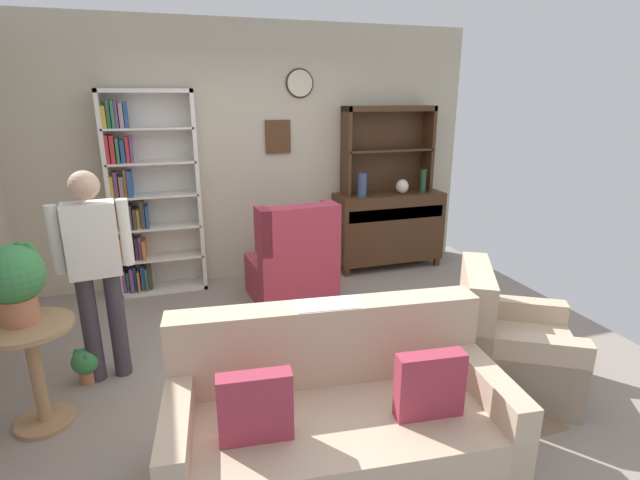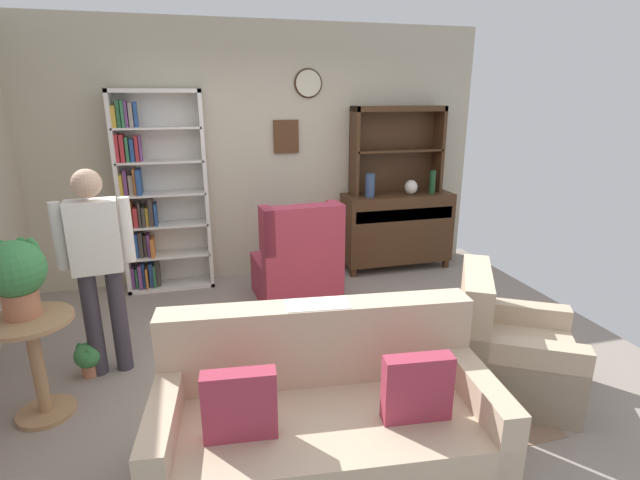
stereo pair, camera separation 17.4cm
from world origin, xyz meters
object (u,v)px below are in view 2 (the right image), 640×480
(vase_round, at_px, (411,187))
(potted_plant_large, at_px, (15,272))
(wingback_chair, at_px, (298,266))
(armchair_floral, at_px, (508,353))
(bottle_wine, at_px, (432,182))
(potted_plant_small, at_px, (88,357))
(sideboard_hutch, at_px, (397,138))
(person_reading, at_px, (98,259))
(sideboard, at_px, (396,227))
(couch_floral, at_px, (325,422))
(vase_tall, at_px, (370,185))
(plant_stand, at_px, (36,357))
(bookshelf, at_px, (156,196))

(vase_round, xyz_separation_m, potted_plant_large, (-3.57, -1.90, -0.01))
(wingback_chair, height_order, potted_plant_large, potted_plant_large)
(armchair_floral, height_order, potted_plant_large, potted_plant_large)
(bottle_wine, height_order, potted_plant_small, bottle_wine)
(potted_plant_large, bearing_deg, vase_round, 27.98)
(sideboard_hutch, xyz_separation_m, person_reading, (-3.04, -1.67, -0.65))
(sideboard, relative_size, potted_plant_large, 2.63)
(couch_floral, bearing_deg, bottle_wine, 53.59)
(sideboard, bearing_deg, bottle_wine, -12.89)
(bottle_wine, height_order, armchair_floral, bottle_wine)
(vase_tall, xyz_separation_m, potted_plant_small, (-2.81, -1.52, -0.90))
(couch_floral, xyz_separation_m, person_reading, (-1.31, 1.41, 0.59))
(vase_tall, height_order, potted_plant_small, vase_tall)
(vase_tall, relative_size, bottle_wine, 0.97)
(armchair_floral, bearing_deg, plant_stand, 169.94)
(sideboard, xyz_separation_m, couch_floral, (-1.74, -2.97, -0.20))
(sideboard, relative_size, vase_round, 7.65)
(bookshelf, bearing_deg, vase_tall, -4.03)
(bottle_wine, relative_size, plant_stand, 0.40)
(sideboard, bearing_deg, wingback_chair, -153.77)
(bookshelf, relative_size, plant_stand, 2.99)
(sideboard_hutch, bearing_deg, couch_floral, -119.40)
(wingback_chair, relative_size, potted_plant_small, 3.90)
(wingback_chair, bearing_deg, armchair_floral, -59.84)
(wingback_chair, xyz_separation_m, plant_stand, (-2.02, -1.34, 0.05))
(sideboard, relative_size, sideboard_hutch, 1.18)
(sideboard_hutch, height_order, potted_plant_large, sideboard_hutch)
(bottle_wine, distance_m, wingback_chair, 1.98)
(wingback_chair, bearing_deg, vase_round, 22.09)
(vase_tall, bearing_deg, vase_round, 1.49)
(bottle_wine, xyz_separation_m, potted_plant_small, (-3.59, -1.51, -0.90))
(potted_plant_large, xyz_separation_m, person_reading, (0.40, 0.40, -0.09))
(bookshelf, distance_m, vase_tall, 2.33)
(vase_round, relative_size, armchair_floral, 0.16)
(couch_floral, distance_m, potted_plant_small, 2.01)
(sideboard, bearing_deg, bookshelf, 178.23)
(armchair_floral, height_order, potted_plant_small, armchair_floral)
(plant_stand, bearing_deg, potted_plant_large, 125.60)
(sideboard_hutch, height_order, armchair_floral, sideboard_hutch)
(bottle_wine, xyz_separation_m, armchair_floral, (-0.67, -2.48, -0.77))
(armchair_floral, bearing_deg, bookshelf, 132.59)
(potted_plant_small, bearing_deg, bottle_wine, 22.81)
(vase_round, xyz_separation_m, potted_plant_small, (-3.33, -1.53, -0.85))
(sideboard, height_order, bottle_wine, bottle_wine)
(couch_floral, height_order, potted_plant_small, couch_floral)
(vase_tall, height_order, vase_round, vase_tall)
(vase_round, relative_size, plant_stand, 0.24)
(person_reading, bearing_deg, potted_plant_small, -168.08)
(sideboard, height_order, vase_tall, vase_tall)
(person_reading, bearing_deg, bottle_wine, 23.27)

